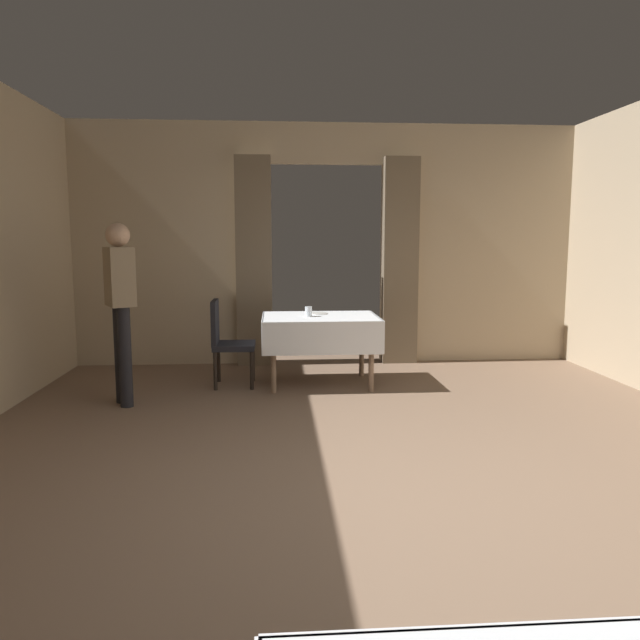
{
  "coord_description": "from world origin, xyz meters",
  "views": [
    {
      "loc": [
        -0.65,
        -3.47,
        1.56
      ],
      "look_at": [
        -0.36,
        0.52,
        1.03
      ],
      "focal_mm": 33.84,
      "sensor_mm": 36.0,
      "label": 1
    }
  ],
  "objects": [
    {
      "name": "person_waiter_by_doorway",
      "position": [
        -2.1,
        2.27,
        1.02
      ],
      "size": [
        0.36,
        0.42,
        1.72
      ],
      "color": "black",
      "rests_on": "ground"
    },
    {
      "name": "wall_back",
      "position": [
        0.0,
        4.18,
        1.52
      ],
      "size": [
        6.4,
        0.27,
        3.0
      ],
      "color": "tan",
      "rests_on": "ground"
    },
    {
      "name": "dining_table_mid",
      "position": [
        -0.18,
        2.96,
        0.64
      ],
      "size": [
        1.25,
        0.94,
        0.75
      ],
      "color": "#7A604C",
      "rests_on": "ground"
    },
    {
      "name": "chair_mid_left",
      "position": [
        -1.18,
        2.96,
        0.52
      ],
      "size": [
        0.44,
        0.44,
        0.93
      ],
      "color": "black",
      "rests_on": "ground"
    },
    {
      "name": "glass_mid_b",
      "position": [
        -0.3,
        2.92,
        0.8
      ],
      "size": [
        0.08,
        0.08,
        0.11
      ],
      "primitive_type": "cylinder",
      "color": "silver",
      "rests_on": "dining_table_mid"
    },
    {
      "name": "ground",
      "position": [
        0.0,
        0.0,
        0.0
      ],
      "size": [
        10.08,
        10.08,
        0.0
      ],
      "primitive_type": "plane",
      "color": "#7A604C"
    },
    {
      "name": "plate_mid_a",
      "position": [
        -0.18,
        3.16,
        0.76
      ],
      "size": [
        0.2,
        0.2,
        0.01
      ],
      "primitive_type": "cylinder",
      "color": "white",
      "rests_on": "dining_table_mid"
    }
  ]
}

